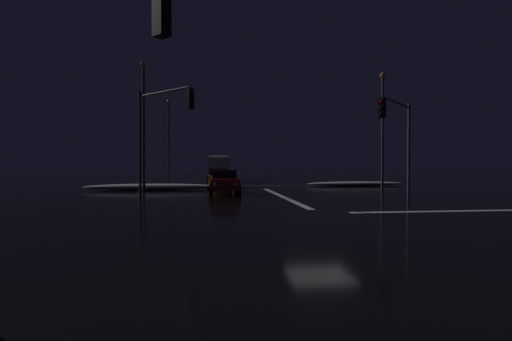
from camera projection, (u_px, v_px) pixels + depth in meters
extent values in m
cube|color=black|center=(320.00, 214.00, 14.72)|extent=(120.00, 120.00, 0.10)
cube|color=white|center=(281.00, 196.00, 22.74)|extent=(0.35, 13.82, 0.01)
cube|color=yellow|center=(258.00, 186.00, 34.25)|extent=(22.00, 0.15, 0.01)
cube|color=white|center=(508.00, 210.00, 15.69)|extent=(13.82, 0.40, 0.01)
ellipsoid|color=white|center=(151.00, 187.00, 28.49)|extent=(10.07, 1.50, 0.47)
ellipsoid|color=white|center=(356.00, 184.00, 34.02)|extent=(9.16, 1.50, 0.39)
cube|color=maroon|center=(224.00, 183.00, 25.05)|extent=(1.80, 4.20, 0.70)
cube|color=black|center=(224.00, 174.00, 25.24)|extent=(1.60, 2.00, 0.55)
cylinder|color=black|center=(239.00, 190.00, 23.62)|extent=(0.22, 0.64, 0.64)
cylinder|color=black|center=(211.00, 190.00, 23.41)|extent=(0.22, 0.64, 0.64)
cylinder|color=black|center=(236.00, 187.00, 26.70)|extent=(0.22, 0.64, 0.64)
cylinder|color=black|center=(211.00, 187.00, 26.49)|extent=(0.22, 0.64, 0.64)
sphere|color=#F9EFC6|center=(236.00, 184.00, 23.02)|extent=(0.22, 0.22, 0.22)
sphere|color=#F9EFC6|center=(215.00, 184.00, 22.87)|extent=(0.22, 0.22, 0.22)
cube|color=#C66014|center=(219.00, 179.00, 31.66)|extent=(1.80, 4.20, 0.70)
cube|color=black|center=(219.00, 172.00, 31.85)|extent=(1.60, 2.00, 0.55)
cylinder|color=black|center=(230.00, 184.00, 30.24)|extent=(0.22, 0.64, 0.64)
cylinder|color=black|center=(208.00, 185.00, 30.02)|extent=(0.22, 0.64, 0.64)
cylinder|color=black|center=(229.00, 183.00, 33.31)|extent=(0.22, 0.64, 0.64)
cylinder|color=black|center=(209.00, 183.00, 33.10)|extent=(0.22, 0.64, 0.64)
sphere|color=#F9EFC6|center=(228.00, 180.00, 29.63)|extent=(0.22, 0.22, 0.22)
sphere|color=#F9EFC6|center=(211.00, 180.00, 29.48)|extent=(0.22, 0.22, 0.22)
cube|color=black|center=(218.00, 177.00, 38.32)|extent=(1.80, 4.20, 0.70)
cube|color=black|center=(218.00, 171.00, 38.50)|extent=(1.60, 2.00, 0.55)
cylinder|color=black|center=(227.00, 181.00, 36.89)|extent=(0.22, 0.64, 0.64)
cylinder|color=black|center=(209.00, 181.00, 36.68)|extent=(0.22, 0.64, 0.64)
cylinder|color=black|center=(226.00, 180.00, 39.97)|extent=(0.22, 0.64, 0.64)
cylinder|color=black|center=(209.00, 180.00, 39.75)|extent=(0.22, 0.64, 0.64)
sphere|color=#F9EFC6|center=(225.00, 177.00, 36.29)|extent=(0.22, 0.22, 0.22)
sphere|color=#F9EFC6|center=(211.00, 177.00, 36.13)|extent=(0.22, 0.22, 0.22)
cube|color=beige|center=(219.00, 167.00, 42.94)|extent=(2.40, 2.20, 2.30)
cube|color=silver|center=(218.00, 166.00, 47.40)|extent=(2.40, 5.00, 2.60)
cylinder|color=black|center=(229.00, 177.00, 43.70)|extent=(0.28, 0.96, 0.96)
cylinder|color=black|center=(208.00, 177.00, 43.41)|extent=(0.28, 0.96, 0.96)
cylinder|color=black|center=(227.00, 176.00, 48.36)|extent=(0.28, 0.96, 0.96)
cylinder|color=black|center=(209.00, 176.00, 48.08)|extent=(0.28, 0.96, 0.96)
sphere|color=#F9EFC6|center=(226.00, 173.00, 41.91)|extent=(0.26, 0.26, 0.26)
sphere|color=#F9EFC6|center=(211.00, 173.00, 41.71)|extent=(0.26, 0.26, 0.26)
cube|color=black|center=(162.00, 14.00, 8.63)|extent=(0.46, 0.46, 1.05)
sphere|color=red|center=(167.00, 1.00, 8.75)|extent=(0.22, 0.22, 0.22)
sphere|color=black|center=(167.00, 16.00, 8.76)|extent=(0.22, 0.22, 0.22)
sphere|color=black|center=(167.00, 31.00, 8.76)|extent=(0.22, 0.22, 0.22)
cylinder|color=#4C4C51|center=(140.00, 144.00, 22.08)|extent=(0.18, 0.18, 6.29)
cylinder|color=#4C4C51|center=(163.00, 92.00, 20.68)|extent=(3.19, 3.19, 0.12)
cube|color=black|center=(190.00, 99.00, 19.33)|extent=(0.46, 0.46, 1.05)
sphere|color=red|center=(192.00, 92.00, 19.23)|extent=(0.22, 0.22, 0.22)
sphere|color=black|center=(192.00, 98.00, 19.23)|extent=(0.22, 0.22, 0.22)
sphere|color=black|center=(192.00, 105.00, 19.24)|extent=(0.22, 0.22, 0.22)
cylinder|color=#4C4C51|center=(409.00, 149.00, 24.10)|extent=(0.18, 0.18, 5.92)
cylinder|color=#4C4C51|center=(397.00, 103.00, 22.10)|extent=(3.60, 3.60, 0.12)
cube|color=black|center=(382.00, 108.00, 20.16)|extent=(0.46, 0.46, 1.05)
sphere|color=red|center=(381.00, 101.00, 20.03)|extent=(0.22, 0.22, 0.22)
sphere|color=black|center=(381.00, 108.00, 20.03)|extent=(0.22, 0.22, 0.22)
sphere|color=black|center=(381.00, 114.00, 20.04)|extent=(0.22, 0.22, 0.22)
cylinder|color=#424247|center=(144.00, 129.00, 27.14)|extent=(0.20, 0.20, 9.10)
sphere|color=#F9AD47|center=(143.00, 64.00, 27.07)|extent=(0.44, 0.44, 0.44)
cylinder|color=#424247|center=(169.00, 142.00, 43.02)|extent=(0.20, 0.20, 9.12)
sphere|color=#F9AD47|center=(169.00, 101.00, 42.95)|extent=(0.44, 0.44, 0.44)
cylinder|color=#424247|center=(383.00, 133.00, 29.32)|extent=(0.20, 0.20, 8.80)
sphere|color=#F9AD47|center=(383.00, 75.00, 29.25)|extent=(0.44, 0.44, 0.44)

